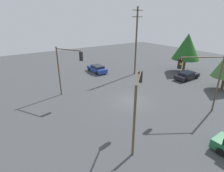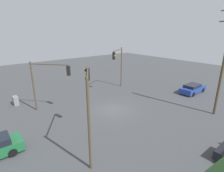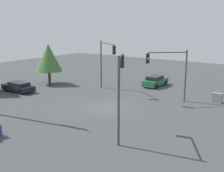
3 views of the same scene
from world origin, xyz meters
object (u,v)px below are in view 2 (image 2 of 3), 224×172
at_px(sedan_blue, 193,88).
at_px(electrical_cabinet, 16,101).
at_px(traffic_signal_main, 119,62).
at_px(traffic_signal_aux, 88,98).
at_px(traffic_signal_cross, 48,78).

height_order(sedan_blue, electrical_cabinet, sedan_blue).
height_order(sedan_blue, traffic_signal_main, traffic_signal_main).
bearing_deg(sedan_blue, traffic_signal_aux, -84.84).
relative_size(traffic_signal_main, traffic_signal_aux, 1.01).
bearing_deg(traffic_signal_aux, traffic_signal_main, -17.20).
xyz_separation_m(sedan_blue, electrical_cabinet, (-11.73, -21.78, -0.11)).
xyz_separation_m(traffic_signal_cross, electrical_cabinet, (-4.56, -2.82, -3.46)).
relative_size(traffic_signal_cross, traffic_signal_aux, 0.91).
distance_m(traffic_signal_main, electrical_cabinet, 15.16).
xyz_separation_m(sedan_blue, traffic_signal_cross, (-7.18, -18.96, 3.36)).
bearing_deg(traffic_signal_cross, sedan_blue, 27.12).
height_order(traffic_signal_cross, traffic_signal_aux, traffic_signal_aux).
distance_m(traffic_signal_cross, electrical_cabinet, 6.38).
bearing_deg(electrical_cabinet, traffic_signal_main, 77.10).
distance_m(traffic_signal_cross, traffic_signal_aux, 8.92).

